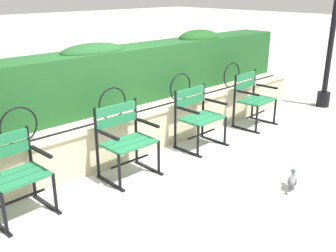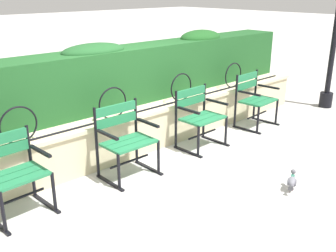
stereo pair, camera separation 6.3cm
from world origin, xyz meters
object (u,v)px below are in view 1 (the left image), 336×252
(park_chair_rightmost, at_px, (253,98))
(park_chair_centre_right, at_px, (198,115))
(pigeon_near_chairs, at_px, (292,181))
(lamppost, at_px, (334,20))
(park_chair_centre_left, at_px, (125,139))
(park_chair_leftmost, at_px, (15,173))

(park_chair_rightmost, bearing_deg, park_chair_centre_right, 179.66)
(park_chair_rightmost, bearing_deg, pigeon_near_chairs, -133.16)
(pigeon_near_chairs, bearing_deg, lamppost, 20.76)
(park_chair_centre_right, bearing_deg, park_chair_rightmost, -0.34)
(park_chair_centre_left, bearing_deg, lamppost, -3.89)
(park_chair_centre_left, relative_size, pigeon_near_chairs, 3.22)
(park_chair_leftmost, height_order, park_chair_rightmost, park_chair_rightmost)
(park_chair_centre_right, height_order, lamppost, lamppost)
(park_chair_rightmost, relative_size, lamppost, 0.28)
(park_chair_centre_right, bearing_deg, pigeon_near_chairs, -97.09)
(park_chair_centre_left, xyz_separation_m, pigeon_near_chairs, (1.12, -1.61, -0.36))
(park_chair_rightmost, xyz_separation_m, pigeon_near_chairs, (-1.53, -1.63, -0.36))
(park_chair_centre_right, xyz_separation_m, pigeon_near_chairs, (-0.20, -1.64, -0.35))
(park_chair_leftmost, height_order, park_chair_centre_left, park_chair_centre_left)
(park_chair_leftmost, relative_size, pigeon_near_chairs, 3.04)
(park_chair_centre_left, distance_m, pigeon_near_chairs, 2.00)
(pigeon_near_chairs, bearing_deg, park_chair_leftmost, 145.69)
(park_chair_leftmost, distance_m, park_chair_rightmost, 3.98)
(lamppost, bearing_deg, park_chair_rightmost, 170.36)
(park_chair_centre_left, distance_m, park_chair_centre_right, 1.33)
(pigeon_near_chairs, height_order, lamppost, lamppost)
(park_chair_rightmost, bearing_deg, park_chair_leftmost, 179.34)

